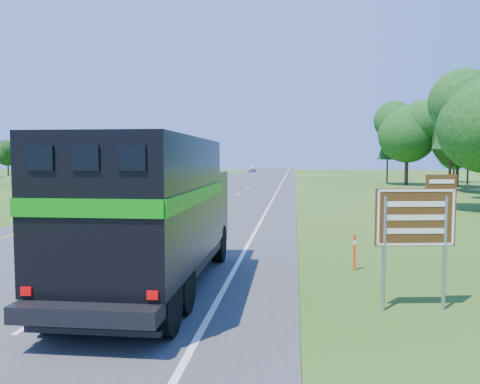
{
  "coord_description": "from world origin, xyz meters",
  "views": [
    {
      "loc": [
        7.36,
        -7.99,
        3.54
      ],
      "look_at": [
        4.66,
        15.17,
        1.89
      ],
      "focal_mm": 35.0,
      "sensor_mm": 36.0,
      "label": 1
    }
  ],
  "objects_px": {
    "horse_truck": "(153,210)",
    "far_car": "(252,169)",
    "exit_sign": "(417,223)",
    "white_suv": "(176,187)"
  },
  "relations": [
    {
      "from": "far_car",
      "to": "white_suv",
      "type": "bearing_deg",
      "value": -94.65
    },
    {
      "from": "horse_truck",
      "to": "exit_sign",
      "type": "xyz_separation_m",
      "value": [
        6.55,
        -0.78,
        -0.12
      ]
    },
    {
      "from": "horse_truck",
      "to": "exit_sign",
      "type": "distance_m",
      "value": 6.59
    },
    {
      "from": "exit_sign",
      "to": "white_suv",
      "type": "bearing_deg",
      "value": 104.91
    },
    {
      "from": "horse_truck",
      "to": "far_car",
      "type": "height_order",
      "value": "horse_truck"
    },
    {
      "from": "horse_truck",
      "to": "exit_sign",
      "type": "height_order",
      "value": "horse_truck"
    },
    {
      "from": "white_suv",
      "to": "far_car",
      "type": "xyz_separation_m",
      "value": [
        -0.33,
        83.38,
        0.06
      ]
    },
    {
      "from": "horse_truck",
      "to": "far_car",
      "type": "xyz_separation_m",
      "value": [
        -7.76,
        114.8,
        -1.28
      ]
    },
    {
      "from": "horse_truck",
      "to": "far_car",
      "type": "relative_size",
      "value": 1.78
    },
    {
      "from": "white_suv",
      "to": "far_car",
      "type": "distance_m",
      "value": 83.38
    }
  ]
}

